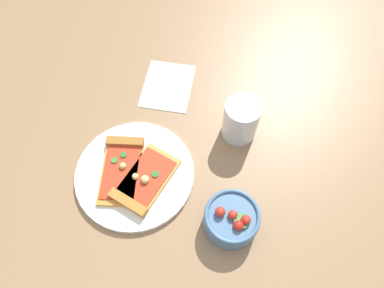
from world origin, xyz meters
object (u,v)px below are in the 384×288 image
Objects in this scene: plate at (135,174)px; pizza_slice_far at (142,183)px; salad_bowl at (231,219)px; pizza_slice_near at (122,165)px; paper_napkin at (168,86)px; soda_glass at (241,121)px.

pizza_slice_far is (0.02, -0.03, 0.01)m from plate.
salad_bowl is at bearing -28.80° from plate.
pizza_slice_near is 1.08× the size of paper_napkin.
paper_napkin is (0.10, 0.23, -0.02)m from pizza_slice_near.
plate is 0.27m from soda_glass.
soda_glass is (0.24, 0.11, 0.04)m from plate.
plate is 1.60× the size of pizza_slice_near.
pizza_slice_far is at bearing -99.77° from paper_napkin.
soda_glass is at bearing -39.00° from paper_napkin.
pizza_slice_far is 0.26m from soda_glass.
soda_glass reaches higher than paper_napkin.
soda_glass reaches higher than plate.
paper_napkin is at bearing 74.83° from plate.
salad_bowl is at bearing -28.78° from pizza_slice_near.
salad_bowl is at bearing -69.21° from paper_napkin.
plate is 0.24m from salad_bowl.
paper_napkin is at bearing 80.23° from pizza_slice_far.
plate is 2.51× the size of soda_glass.
pizza_slice_near is (-0.03, 0.02, 0.01)m from plate.
pizza_slice_far is at bearing 155.27° from salad_bowl.
salad_bowl reaches higher than paper_napkin.
plate is at bearing 151.20° from salad_bowl.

